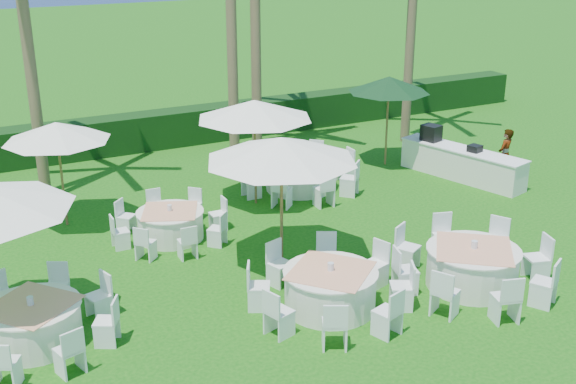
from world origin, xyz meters
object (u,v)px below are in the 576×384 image
umbrella_d (254,109)px  buffet_table (461,162)px  staff_person (505,155)px  umbrella_c (57,132)px  banquet_table_a (33,323)px  banquet_table_c (472,266)px  umbrella_green (389,84)px  banquet_table_b (330,288)px  banquet_table_e (171,224)px  umbrella_b (281,149)px  banquet_table_f (299,174)px

umbrella_d → buffet_table: 6.76m
staff_person → umbrella_c: bearing=-33.3°
banquet_table_a → umbrella_d: (6.58, 4.52, 2.23)m
buffet_table → umbrella_d: bearing=171.5°
banquet_table_c → umbrella_green: (3.11, 7.67, 2.12)m
umbrella_d → buffet_table: size_ratio=0.76×
banquet_table_b → umbrella_d: size_ratio=1.04×
umbrella_green → banquet_table_c: bearing=-112.1°
banquet_table_c → buffet_table: buffet_table is taller
staff_person → umbrella_d: bearing=-34.4°
banquet_table_e → staff_person: size_ratio=1.81×
umbrella_b → umbrella_green: size_ratio=1.18×
banquet_table_b → buffet_table: (7.49, 4.97, 0.06)m
umbrella_green → staff_person: (2.27, -2.86, -1.79)m
banquet_table_f → umbrella_c: size_ratio=1.29×
buffet_table → umbrella_b: bearing=-159.6°
banquet_table_c → umbrella_c: bearing=133.4°
banquet_table_c → umbrella_c: size_ratio=1.27×
banquet_table_f → buffet_table: size_ratio=0.85×
banquet_table_e → banquet_table_c: bearing=-47.5°
umbrella_c → banquet_table_a: bearing=-107.1°
banquet_table_e → banquet_table_f: bearing=20.3°
banquet_table_b → staff_person: staff_person is taller
staff_person → banquet_table_c: bearing=20.1°
banquet_table_c → banquet_table_e: 7.16m
umbrella_green → banquet_table_f: bearing=-167.9°
buffet_table → banquet_table_a: bearing=-164.6°
banquet_table_e → umbrella_green: bearing=16.7°
banquet_table_f → staff_person: 6.18m
banquet_table_e → buffet_table: size_ratio=0.70×
banquet_table_c → banquet_table_f: size_ratio=0.99×
umbrella_d → buffet_table: umbrella_d is taller
banquet_table_b → banquet_table_f: 6.91m
banquet_table_e → staff_person: staff_person is taller
umbrella_d → umbrella_green: size_ratio=1.10×
umbrella_green → buffet_table: umbrella_green is taller
banquet_table_e → umbrella_green: (7.95, 2.39, 2.20)m
banquet_table_e → umbrella_green: umbrella_green is taller
banquet_table_f → umbrella_d: bearing=-164.5°
banquet_table_a → umbrella_c: 5.98m
banquet_table_f → umbrella_b: bearing=-122.8°
banquet_table_a → banquet_table_f: size_ratio=0.89×
umbrella_b → umbrella_green: bearing=38.3°
banquet_table_b → banquet_table_c: banquet_table_c is taller
umbrella_green → umbrella_b: bearing=-141.7°
umbrella_d → umbrella_green: (5.11, 1.20, -0.06)m
buffet_table → banquet_table_b: bearing=-146.4°
banquet_table_a → buffet_table: 13.41m
banquet_table_a → umbrella_c: umbrella_c is taller
banquet_table_c → buffet_table: bearing=51.8°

